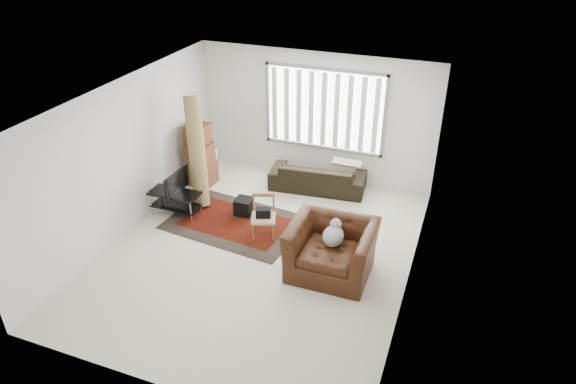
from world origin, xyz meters
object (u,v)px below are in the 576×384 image
tv_stand (175,198)px  armchair (332,246)px  sofa (318,173)px  side_chair (263,215)px  moving_boxes (200,157)px

tv_stand → armchair: size_ratio=0.72×
sofa → side_chair: bearing=73.9°
sofa → armchair: 2.74m
tv_stand → moving_boxes: size_ratio=0.73×
side_chair → armchair: bearing=-41.5°
sofa → side_chair: 2.02m
tv_stand → moving_boxes: (-0.15, 1.27, 0.27)m
moving_boxes → armchair: 3.89m
armchair → moving_boxes: bearing=150.7°
tv_stand → sofa: (2.21, 1.90, 0.03)m
tv_stand → moving_boxes: 1.30m
tv_stand → armchair: (3.24, -0.63, 0.15)m
tv_stand → sofa: size_ratio=0.49×
side_chair → moving_boxes: bearing=125.6°
sofa → side_chair: (-0.37, -1.99, 0.06)m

